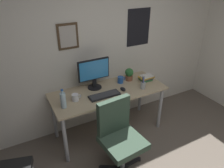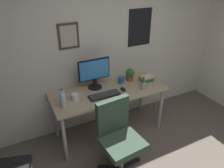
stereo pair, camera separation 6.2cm
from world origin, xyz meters
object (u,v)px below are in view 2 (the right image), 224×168
object	(u,v)px
coffee_mug_far	(121,80)
potted_plant	(130,74)
water_bottle	(63,99)
pen_cup	(143,85)
coffee_mug_near	(75,97)
computer_mouse	(123,89)
office_chair	(118,134)
book_stack_left	(147,78)
keyboard	(104,95)
monitor	(94,72)

from	to	relation	value
coffee_mug_far	potted_plant	size ratio (longest dim) A/B	0.64
water_bottle	pen_cup	size ratio (longest dim) A/B	1.26
water_bottle	coffee_mug_near	distance (m)	0.21
computer_mouse	pen_cup	xyz separation A→B (m)	(0.28, -0.09, 0.04)
coffee_mug_far	potted_plant	bearing A→B (deg)	6.26
office_chair	book_stack_left	bearing A→B (deg)	37.91
keyboard	pen_cup	distance (m)	0.58
potted_plant	monitor	bearing A→B (deg)	177.19
pen_cup	office_chair	bearing A→B (deg)	-144.17
keyboard	coffee_mug_near	distance (m)	0.39
keyboard	book_stack_left	bearing A→B (deg)	8.97
monitor	coffee_mug_far	world-z (taller)	monitor
office_chair	book_stack_left	world-z (taller)	office_chair
coffee_mug_far	keyboard	bearing A→B (deg)	-148.46
potted_plant	book_stack_left	size ratio (longest dim) A/B	0.89
keyboard	pen_cup	bearing A→B (deg)	-6.57
computer_mouse	pen_cup	distance (m)	0.30
monitor	coffee_mug_near	bearing A→B (deg)	-150.58
office_chair	coffee_mug_near	world-z (taller)	office_chair
water_bottle	pen_cup	xyz separation A→B (m)	(1.14, -0.06, -0.05)
coffee_mug_near	potted_plant	distance (m)	0.95
computer_mouse	keyboard	bearing A→B (deg)	-175.59
coffee_mug_near	book_stack_left	distance (m)	1.16
office_chair	monitor	size ratio (longest dim) A/B	2.07
computer_mouse	book_stack_left	world-z (taller)	book_stack_left
water_bottle	potted_plant	xyz separation A→B (m)	(1.11, 0.26, -0.00)
keyboard	water_bottle	bearing A→B (deg)	-179.56
computer_mouse	book_stack_left	xyz separation A→B (m)	(0.47, 0.10, 0.03)
book_stack_left	coffee_mug_far	bearing A→B (deg)	163.53
coffee_mug_far	book_stack_left	distance (m)	0.40
coffee_mug_far	pen_cup	bearing A→B (deg)	-57.52
keyboard	water_bottle	xyz separation A→B (m)	(-0.56, -0.00, 0.09)
monitor	computer_mouse	distance (m)	0.47
pen_cup	book_stack_left	distance (m)	0.27
water_bottle	coffee_mug_far	bearing A→B (deg)	14.27
office_chair	coffee_mug_far	size ratio (longest dim) A/B	7.59
keyboard	water_bottle	world-z (taller)	water_bottle
office_chair	coffee_mug_near	size ratio (longest dim) A/B	7.47
computer_mouse	coffee_mug_far	distance (m)	0.23
monitor	water_bottle	bearing A→B (deg)	-152.03
coffee_mug_near	computer_mouse	bearing A→B (deg)	-4.72
coffee_mug_far	book_stack_left	xyz separation A→B (m)	(0.39, -0.11, -0.01)
monitor	keyboard	xyz separation A→B (m)	(0.02, -0.28, -0.23)
office_chair	computer_mouse	world-z (taller)	office_chair
office_chair	keyboard	xyz separation A→B (m)	(0.08, 0.54, 0.23)
keyboard	coffee_mug_far	distance (m)	0.45
monitor	potted_plant	size ratio (longest dim) A/B	2.36
computer_mouse	potted_plant	distance (m)	0.35
keyboard	coffee_mug_far	size ratio (longest dim) A/B	3.44
coffee_mug_near	book_stack_left	xyz separation A→B (m)	(1.16, 0.04, -0.00)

